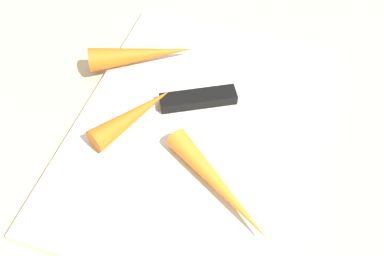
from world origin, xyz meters
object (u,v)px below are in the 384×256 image
Objects in this scene: cutting_board at (192,131)px; carrot_shortest at (133,115)px; carrot_longest at (219,185)px; carrot_medium at (143,54)px; knife at (209,98)px.

carrot_shortest is at bearing 101.93° from cutting_board.
carrot_longest is 0.21m from carrot_medium.
carrot_shortest is 0.10m from carrot_medium.
carrot_medium is at bearing 44.95° from carrot_shortest.
carrot_medium is at bearing 132.41° from knife.
knife is at bearing -46.60° from carrot_medium.
knife is 1.25× the size of carrot_longest.
carrot_longest is at bearing -86.18° from carrot_shortest.
knife is 0.10m from carrot_medium.
cutting_board is at bearing -126.67° from knife.
carrot_longest is at bearing -143.35° from cutting_board.
cutting_board is 3.32× the size of carrot_shortest.
knife is 0.09m from carrot_shortest.
carrot_longest reaches higher than knife.
carrot_medium is (0.08, 0.09, 0.02)m from cutting_board.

